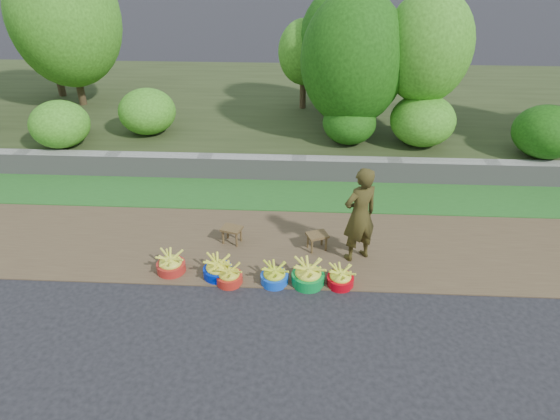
# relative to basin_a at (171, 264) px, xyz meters

# --- Properties ---
(ground_plane) EXTENTS (120.00, 120.00, 0.00)m
(ground_plane) POSITION_rel_basin_a_xyz_m (2.12, -0.37, -0.17)
(ground_plane) COLOR black
(ground_plane) RESTS_ON ground
(dirt_shoulder) EXTENTS (80.00, 2.50, 0.02)m
(dirt_shoulder) POSITION_rel_basin_a_xyz_m (2.12, 0.88, -0.16)
(dirt_shoulder) COLOR brown
(dirt_shoulder) RESTS_ON ground
(grass_verge) EXTENTS (80.00, 1.50, 0.04)m
(grass_verge) POSITION_rel_basin_a_xyz_m (2.12, 2.88, -0.15)
(grass_verge) COLOR #256321
(grass_verge) RESTS_ON ground
(retaining_wall) EXTENTS (80.00, 0.35, 0.55)m
(retaining_wall) POSITION_rel_basin_a_xyz_m (2.12, 3.73, 0.11)
(retaining_wall) COLOR gray
(retaining_wall) RESTS_ON ground
(earth_bank) EXTENTS (80.00, 10.00, 0.50)m
(earth_bank) POSITION_rel_basin_a_xyz_m (2.12, 8.63, 0.08)
(earth_bank) COLOR #2F3B1B
(earth_bank) RESTS_ON ground
(vegetation) EXTENTS (37.01, 6.96, 4.49)m
(vegetation) POSITION_rel_basin_a_xyz_m (-1.02, 6.48, 2.43)
(vegetation) COLOR #392D1A
(vegetation) RESTS_ON earth_bank
(basin_a) EXTENTS (0.49, 0.49, 0.37)m
(basin_a) POSITION_rel_basin_a_xyz_m (0.00, 0.00, 0.00)
(basin_a) COLOR #AA211B
(basin_a) RESTS_ON ground
(basin_b) EXTENTS (0.50, 0.50, 0.37)m
(basin_b) POSITION_rel_basin_a_xyz_m (0.83, -0.09, 0.00)
(basin_b) COLOR #001DB0
(basin_b) RESTS_ON ground
(basin_c) EXTENTS (0.44, 0.44, 0.33)m
(basin_c) POSITION_rel_basin_a_xyz_m (1.04, -0.24, -0.02)
(basin_c) COLOR #B42419
(basin_c) RESTS_ON ground
(basin_d) EXTENTS (0.46, 0.46, 0.34)m
(basin_d) POSITION_rel_basin_a_xyz_m (1.79, -0.20, -0.01)
(basin_d) COLOR blue
(basin_d) RESTS_ON ground
(basin_e) EXTENTS (0.55, 0.55, 0.41)m
(basin_e) POSITION_rel_basin_a_xyz_m (2.35, -0.19, 0.02)
(basin_e) COLOR #088433
(basin_e) RESTS_ON ground
(basin_f) EXTENTS (0.45, 0.45, 0.33)m
(basin_f) POSITION_rel_basin_a_xyz_m (2.89, -0.20, -0.02)
(basin_f) COLOR #BB0310
(basin_f) RESTS_ON ground
(stool_left) EXTENTS (0.43, 0.37, 0.32)m
(stool_left) POSITION_rel_basin_a_xyz_m (0.92, 0.93, 0.11)
(stool_left) COLOR brown
(stool_left) RESTS_ON dirt_shoulder
(stool_right) EXTENTS (0.45, 0.40, 0.32)m
(stool_right) POSITION_rel_basin_a_xyz_m (2.51, 0.80, 0.11)
(stool_right) COLOR brown
(stool_right) RESTS_ON dirt_shoulder
(vendor_woman) EXTENTS (0.77, 0.68, 1.76)m
(vendor_woman) POSITION_rel_basin_a_xyz_m (3.21, 0.57, 0.74)
(vendor_woman) COLOR black
(vendor_woman) RESTS_ON dirt_shoulder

